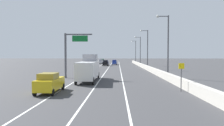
{
  "coord_description": "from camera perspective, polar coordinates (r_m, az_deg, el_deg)",
  "views": [
    {
      "loc": [
        0.73,
        -2.44,
        3.86
      ],
      "look_at": [
        -0.68,
        49.87,
        1.8
      ],
      "focal_mm": 32.79,
      "sensor_mm": 36.0,
      "label": 1
    }
  ],
  "objects": [
    {
      "name": "car_blue_1",
      "position": [
        80.41,
        0.69,
        0.2
      ],
      "size": [
        1.81,
        4.05,
        1.97
      ],
      "color": "#1E389E",
      "rests_on": "ground_plane"
    },
    {
      "name": "lane_stripe_left",
      "position": [
        57.91,
        -4.64,
        -1.58
      ],
      "size": [
        0.16,
        130.0,
        0.0
      ],
      "primitive_type": "cube",
      "color": "silver",
      "rests_on": "ground_plane"
    },
    {
      "name": "box_truck",
      "position": [
        30.71,
        -6.52,
        -1.6
      ],
      "size": [
        2.52,
        9.45,
        3.97
      ],
      "color": "silver",
      "rests_on": "ground_plane"
    },
    {
      "name": "speed_advisory_sign",
      "position": [
        22.83,
        18.75,
        -3.15
      ],
      "size": [
        0.6,
        0.11,
        3.0
      ],
      "color": "#4C4C51",
      "rests_on": "ground_plane"
    },
    {
      "name": "lane_stripe_center",
      "position": [
        57.63,
        -1.18,
        -1.59
      ],
      "size": [
        0.16,
        130.0,
        0.0
      ],
      "primitive_type": "cube",
      "color": "silver",
      "rests_on": "ground_plane"
    },
    {
      "name": "car_silver_4",
      "position": [
        89.78,
        -3.14,
        0.41
      ],
      "size": [
        1.91,
        4.57,
        1.96
      ],
      "color": "#B7B7BC",
      "rests_on": "ground_plane"
    },
    {
      "name": "car_black_2",
      "position": [
        73.48,
        -1.79,
        0.03
      ],
      "size": [
        2.01,
        4.38,
        2.05
      ],
      "color": "black",
      "rests_on": "ground_plane"
    },
    {
      "name": "jersey_barrier_right",
      "position": [
        43.25,
        11.72,
        -2.19
      ],
      "size": [
        0.6,
        120.0,
        1.1
      ],
      "primitive_type": "cube",
      "color": "#B2ADA3",
      "rests_on": "ground_plane"
    },
    {
      "name": "lamp_post_right_second",
      "position": [
        35.9,
        14.99,
        5.67
      ],
      "size": [
        2.14,
        0.44,
        10.59
      ],
      "color": "#4C4C51",
      "rests_on": "ground_plane"
    },
    {
      "name": "ground_plane",
      "position": [
        66.56,
        0.91,
        -1.08
      ],
      "size": [
        320.0,
        320.0,
        0.0
      ],
      "primitive_type": "plane",
      "color": "#38383A"
    },
    {
      "name": "lamp_post_right_fourth",
      "position": [
        76.0,
        7.71,
        3.88
      ],
      "size": [
        2.14,
        0.44,
        10.59
      ],
      "color": "#4C4C51",
      "rests_on": "ground_plane"
    },
    {
      "name": "lane_stripe_right",
      "position": [
        57.58,
        2.3,
        -1.59
      ],
      "size": [
        0.16,
        130.0,
        0.0
      ],
      "primitive_type": "cube",
      "color": "silver",
      "rests_on": "ground_plane"
    },
    {
      "name": "car_yellow_0",
      "position": [
        22.01,
        -16.98,
        -5.28
      ],
      "size": [
        1.92,
        4.59,
        2.04
      ],
      "color": "gold",
      "rests_on": "ground_plane"
    },
    {
      "name": "car_gray_3",
      "position": [
        56.64,
        -5.98,
        -0.69
      ],
      "size": [
        1.97,
        4.83,
        1.95
      ],
      "color": "slate",
      "rests_on": "ground_plane"
    },
    {
      "name": "overhead_sign_gantry",
      "position": [
        35.03,
        -11.66,
        3.62
      ],
      "size": [
        4.68,
        0.36,
        7.5
      ],
      "color": "#47474C",
      "rests_on": "ground_plane"
    },
    {
      "name": "lamp_post_right_fifth",
      "position": [
        96.25,
        6.46,
        3.54
      ],
      "size": [
        2.14,
        0.44,
        10.59
      ],
      "color": "#4C4C51",
      "rests_on": "ground_plane"
    },
    {
      "name": "car_green_5",
      "position": [
        96.1,
        -2.74,
        0.56
      ],
      "size": [
        1.83,
        4.58,
        2.06
      ],
      "color": "#196033",
      "rests_on": "ground_plane"
    },
    {
      "name": "lamp_post_right_third",
      "position": [
        55.79,
        9.64,
        4.47
      ],
      "size": [
        2.14,
        0.44,
        10.59
      ],
      "color": "#4C4C51",
      "rests_on": "ground_plane"
    }
  ]
}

